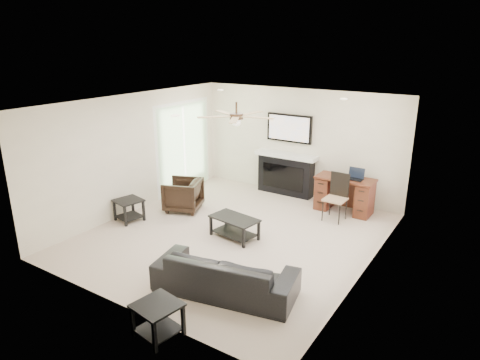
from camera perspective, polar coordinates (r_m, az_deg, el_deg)
The scene contains 10 objects.
room_shell at distance 7.59m, azimuth 0.61°, elevation 4.13°, with size 5.50×5.54×2.52m.
sofa at distance 6.34m, azimuth -1.98°, elevation -12.39°, with size 2.07×0.81×0.60m, color black.
armchair at distance 9.32m, azimuth -7.61°, elevation -1.98°, with size 0.73×0.75×0.68m, color black.
coffee_table at distance 8.01m, azimuth -0.74°, elevation -6.36°, with size 0.90×0.50×0.40m, color black.
end_table_near at distance 5.66m, azimuth -10.88°, elevation -17.85°, with size 0.52×0.52×0.45m, color black.
end_table_left at distance 9.02m, azimuth -14.57°, elevation -3.91°, with size 0.50×0.50×0.45m, color black.
fireplace_unit at distance 10.09m, azimuth 6.15°, elevation 3.30°, with size 1.52×0.34×1.91m, color black.
desk at distance 9.41m, azimuth 13.73°, elevation -1.92°, with size 1.22×0.56×0.76m, color #3F250F.
desk_chair at distance 8.88m, azimuth 12.58°, elevation -2.32°, with size 0.42×0.44×0.97m, color black.
laptop at distance 9.18m, azimuth 15.09°, elevation 0.73°, with size 0.33×0.24×0.23m, color black.
Camera 1 is at (4.11, -6.16, 3.52)m, focal length 32.00 mm.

